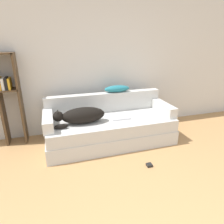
% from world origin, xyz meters
% --- Properties ---
extents(wall_back, '(7.67, 0.06, 2.70)m').
position_xyz_m(wall_back, '(0.00, 3.02, 1.35)').
color(wall_back, silver).
rests_on(wall_back, ground_plane).
extents(couch, '(2.14, 0.87, 0.45)m').
position_xyz_m(couch, '(0.10, 2.33, 0.22)').
color(couch, silver).
rests_on(couch, ground_plane).
extents(couch_backrest, '(2.10, 0.15, 0.35)m').
position_xyz_m(couch_backrest, '(0.10, 2.70, 0.62)').
color(couch_backrest, silver).
rests_on(couch_backrest, couch).
extents(couch_arm_left, '(0.15, 0.68, 0.18)m').
position_xyz_m(couch_arm_left, '(-0.89, 2.33, 0.53)').
color(couch_arm_left, silver).
rests_on(couch_arm_left, couch).
extents(couch_arm_right, '(0.15, 0.68, 0.18)m').
position_xyz_m(couch_arm_right, '(1.10, 2.33, 0.53)').
color(couch_arm_right, silver).
rests_on(couch_arm_right, couch).
extents(dog, '(0.81, 0.30, 0.26)m').
position_xyz_m(dog, '(-0.39, 2.28, 0.58)').
color(dog, black).
rests_on(dog, couch).
extents(laptop, '(0.33, 0.23, 0.02)m').
position_xyz_m(laptop, '(0.27, 2.31, 0.46)').
color(laptop, '#B7B7BC').
rests_on(laptop, couch).
extents(throw_pillow, '(0.47, 0.18, 0.12)m').
position_xyz_m(throw_pillow, '(0.34, 2.71, 0.85)').
color(throw_pillow, teal).
rests_on(throw_pillow, couch_backrest).
extents(bookshelf, '(0.33, 0.26, 1.51)m').
position_xyz_m(bookshelf, '(-1.45, 2.84, 0.85)').
color(bookshelf, '#4C3823').
rests_on(bookshelf, ground_plane).
extents(power_adapter, '(0.08, 0.08, 0.04)m').
position_xyz_m(power_adapter, '(0.43, 1.49, 0.02)').
color(power_adapter, black).
rests_on(power_adapter, ground_plane).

